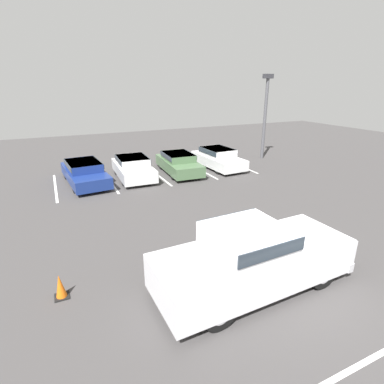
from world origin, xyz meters
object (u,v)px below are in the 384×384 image
at_px(parked_sedan_b, 133,167).
at_px(parked_sedan_c, 179,162).
at_px(parked_sedan_d, 218,157).
at_px(pickup_truck, 255,257).
at_px(parked_sedan_a, 84,172).
at_px(traffic_cone, 60,287).
at_px(light_post, 265,111).

distance_m(parked_sedan_b, parked_sedan_c, 2.88).
bearing_deg(parked_sedan_d, pickup_truck, -28.01).
bearing_deg(parked_sedan_d, parked_sedan_b, -93.77).
bearing_deg(parked_sedan_d, parked_sedan_c, -92.43).
xyz_separation_m(parked_sedan_a, parked_sedan_b, (2.72, -0.19, 0.01)).
bearing_deg(traffic_cone, parked_sedan_a, 79.95).
xyz_separation_m(light_post, traffic_cone, (-14.58, -10.55, -3.14)).
height_order(parked_sedan_b, traffic_cone, parked_sedan_b).
bearing_deg(pickup_truck, parked_sedan_c, 75.71).
distance_m(parked_sedan_d, traffic_cone, 14.01).
relative_size(parked_sedan_b, parked_sedan_c, 0.96).
bearing_deg(parked_sedan_d, light_post, 99.66).
xyz_separation_m(parked_sedan_b, traffic_cone, (-4.47, -9.71, -0.36)).
bearing_deg(parked_sedan_a, parked_sedan_b, 80.81).
xyz_separation_m(parked_sedan_c, parked_sedan_d, (2.85, 0.01, 0.03)).
bearing_deg(parked_sedan_b, light_post, 96.85).
distance_m(pickup_truck, parked_sedan_b, 11.45).
distance_m(parked_sedan_a, parked_sedan_b, 2.73).
distance_m(parked_sedan_a, light_post, 13.14).
height_order(pickup_truck, light_post, light_post).
height_order(parked_sedan_a, parked_sedan_d, parked_sedan_d).
bearing_deg(traffic_cone, pickup_truck, -19.82).
bearing_deg(pickup_truck, parked_sedan_a, 103.07).
bearing_deg(parked_sedan_d, parked_sedan_a, -94.73).
bearing_deg(parked_sedan_b, parked_sedan_d, 90.95).
bearing_deg(parked_sedan_c, light_post, 100.88).
relative_size(pickup_truck, parked_sedan_c, 1.25).
height_order(pickup_truck, parked_sedan_d, pickup_truck).
height_order(parked_sedan_c, light_post, light_post).
distance_m(pickup_truck, parked_sedan_c, 11.60).
height_order(pickup_truck, parked_sedan_a, pickup_truck).
bearing_deg(traffic_cone, parked_sedan_d, 43.26).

